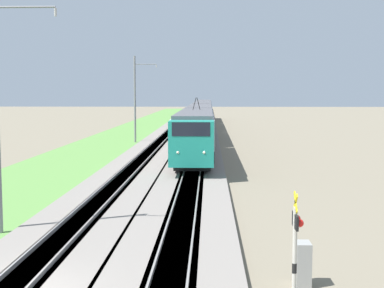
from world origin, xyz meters
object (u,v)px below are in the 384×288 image
(crossing_signal_far, at_px, (295,242))
(equipment_cabinet, at_px, (303,264))
(passenger_train, at_px, (201,115))
(catenary_mast_mid, at_px, (135,99))

(crossing_signal_far, xyz_separation_m, equipment_cabinet, (2.24, -0.59, -1.29))
(equipment_cabinet, bearing_deg, passenger_train, 3.69)
(crossing_signal_far, distance_m, catenary_mast_mid, 47.08)
(passenger_train, height_order, equipment_cabinet, passenger_train)
(passenger_train, relative_size, catenary_mast_mid, 8.80)
(passenger_train, relative_size, crossing_signal_far, 26.61)
(passenger_train, bearing_deg, equipment_cabinet, 3.69)
(passenger_train, height_order, catenary_mast_mid, catenary_mast_mid)
(catenary_mast_mid, relative_size, equipment_cabinet, 7.46)
(catenary_mast_mid, distance_m, equipment_cabinet, 45.15)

